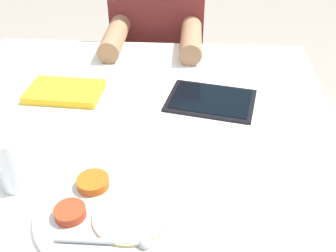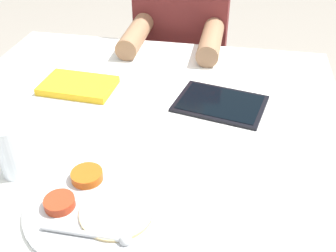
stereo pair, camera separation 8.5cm
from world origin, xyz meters
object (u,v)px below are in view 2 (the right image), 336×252
red_notebook (78,86)px  tablet_device (220,103)px  drinking_glass (12,150)px  person_diner (182,58)px  thali_tray (95,204)px

red_notebook → tablet_device: red_notebook is taller
tablet_device → drinking_glass: 0.52m
person_diner → drinking_glass: 0.93m
person_diner → red_notebook: bearing=-111.7°
tablet_device → person_diner: bearing=108.8°
red_notebook → person_diner: (0.21, 0.53, -0.15)m
thali_tray → red_notebook: size_ratio=1.31×
tablet_device → drinking_glass: size_ratio=2.19×
thali_tray → person_diner: size_ratio=0.22×
red_notebook → tablet_device: bearing=-1.7°
tablet_device → drinking_glass: drinking_glass is taller
drinking_glass → tablet_device: bearing=40.8°
red_notebook → person_diner: bearing=68.3°
tablet_device → drinking_glass: (-0.39, -0.34, 0.05)m
red_notebook → drinking_glass: bearing=-89.5°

